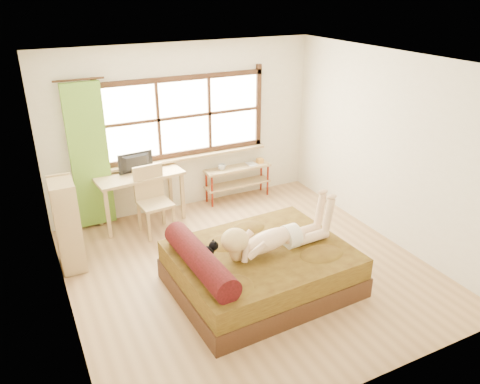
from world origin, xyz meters
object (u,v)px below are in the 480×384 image
pipe_shelf (238,175)px  woman (275,226)px  bed (258,268)px  bookshelf (67,225)px  desk (139,180)px  kitten (204,251)px  chair (152,196)px

pipe_shelf → woman: bearing=-107.5°
bed → bookshelf: bearing=139.3°
woman → desk: woman is taller
kitten → bed: bearing=-11.4°
woman → bookshelf: bookshelf is taller
desk → chair: chair is taller
chair → bed: bearing=-76.2°
bed → pipe_shelf: 2.70m
bed → woman: 0.60m
desk → pipe_shelf: size_ratio=1.15×
bed → kitten: (-0.67, 0.10, 0.37)m
desk → pipe_shelf: 1.79m
woman → pipe_shelf: woman is taller
kitten → pipe_shelf: bearing=53.0°
bookshelf → bed: bearing=-36.7°
kitten → bookshelf: 1.96m
kitten → bookshelf: bearing=129.6°
desk → bed: bearing=-76.9°
bed → desk: desk is taller
pipe_shelf → bookshelf: size_ratio=0.96×
bed → chair: (-0.70, 2.03, 0.29)m
bed → bookshelf: 2.55m
pipe_shelf → chair: bearing=-164.9°
woman → chair: bearing=110.9°
bookshelf → kitten: bearing=-46.4°
woman → bed: bearing=164.1°
kitten → bookshelf: (-1.32, 1.45, -0.03)m
bed → pipe_shelf: bed is taller
pipe_shelf → bookshelf: bearing=-162.9°
pipe_shelf → desk: bearing=-176.9°
bed → pipe_shelf: size_ratio=1.84×
chair → pipe_shelf: bearing=10.6°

